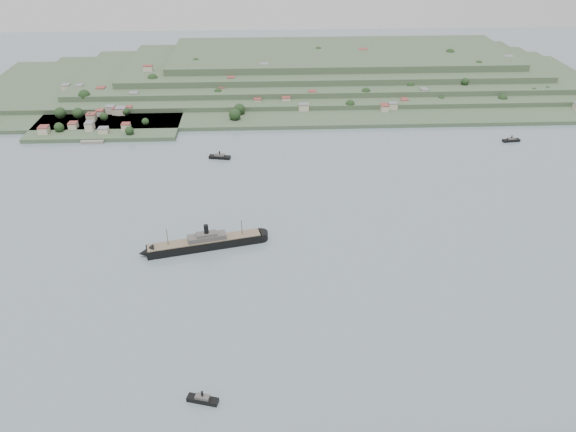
{
  "coord_description": "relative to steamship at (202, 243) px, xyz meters",
  "views": [
    {
      "loc": [
        -37.12,
        -311.25,
        215.49
      ],
      "look_at": [
        -21.96,
        30.0,
        14.76
      ],
      "focal_mm": 35.0,
      "sensor_mm": 36.0,
      "label": 1
    }
  ],
  "objects": [
    {
      "name": "ferry_east",
      "position": [
        286.26,
        175.72,
        -2.4
      ],
      "size": [
        17.79,
        7.1,
        6.49
      ],
      "color": "black",
      "rests_on": "ground"
    },
    {
      "name": "ground",
      "position": [
        82.12,
        -13.9,
        -3.97
      ],
      "size": [
        1400.0,
        1400.0,
        0.0
      ],
      "primitive_type": "plane",
      "color": "slate",
      "rests_on": "ground"
    },
    {
      "name": "steamship",
      "position": [
        0.0,
        0.0,
        0.0
      ],
      "size": [
        88.39,
        29.65,
        21.48
      ],
      "color": "black",
      "rests_on": "ground"
    },
    {
      "name": "ferry_west",
      "position": [
        3.24,
        148.5,
        -2.18
      ],
      "size": [
        20.46,
        9.18,
        7.41
      ],
      "color": "black",
      "rests_on": "ground"
    },
    {
      "name": "tugboat",
      "position": [
        12.11,
        -134.7,
        -2.27
      ],
      "size": [
        15.98,
        8.11,
        6.95
      ],
      "color": "black",
      "rests_on": "ground"
    },
    {
      "name": "far_peninsula",
      "position": [
        110.03,
        379.2,
        7.91
      ],
      "size": [
        760.0,
        309.0,
        30.0
      ],
      "color": "#344A31",
      "rests_on": "ground"
    }
  ]
}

